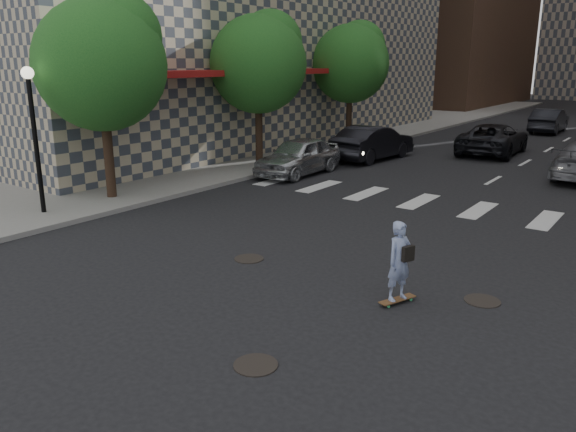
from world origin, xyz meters
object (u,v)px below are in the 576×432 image
traffic_car_a (373,143)px  traffic_car_c (493,139)px  lamppost (33,120)px  skateboarder (400,261)px  tree_c (353,60)px  silver_sedan (298,156)px  traffic_car_e (549,121)px  tree_a (105,59)px  tree_b (261,60)px

traffic_car_a → traffic_car_c: (4.16, 5.12, -0.04)m
lamppost → skateboarder: bearing=2.2°
tree_c → traffic_car_a: 6.15m
silver_sedan → tree_c: bearing=104.9°
tree_c → skateboarder: (11.43, -18.20, -3.78)m
tree_c → traffic_car_e: tree_c is taller
tree_a → tree_b: 8.00m
tree_c → traffic_car_e: (7.73, 12.86, -3.86)m
silver_sedan → tree_a: bearing=-109.4°
tree_a → traffic_car_a: size_ratio=1.33×
tree_a → traffic_car_c: size_ratio=1.18×
lamppost → traffic_car_a: (3.30, 15.09, -2.12)m
tree_b → traffic_car_a: bearing=53.9°
tree_a → tree_c: same height
skateboarder → silver_sedan: (-8.98, 9.54, -0.10)m
traffic_car_c → traffic_car_a: bearing=48.3°
traffic_car_c → skateboarder: bearing=98.9°
skateboarder → traffic_car_c: 20.18m
silver_sedan → traffic_car_c: traffic_car_c is taller
silver_sedan → traffic_car_a: bearing=80.2°
tree_c → traffic_car_c: bearing=12.0°
tree_a → skateboarder: 12.24m
lamppost → skateboarder: lamppost is taller
traffic_car_a → tree_b: bearing=58.7°
lamppost → traffic_car_a: lamppost is taller
lamppost → traffic_car_a: bearing=77.7°
traffic_car_a → traffic_car_e: (4.48, 16.41, -0.03)m
silver_sedan → traffic_car_c: bearing=63.2°
lamppost → tree_c: size_ratio=0.65×
tree_a → silver_sedan: (2.45, 7.34, -3.87)m
tree_c → silver_sedan: (2.45, -8.66, -3.87)m
lamppost → tree_b: 10.77m
tree_b → skateboarder: size_ratio=3.99×
tree_b → tree_c: 8.00m
silver_sedan → traffic_car_e: bearing=75.3°
lamppost → tree_b: size_ratio=0.65×
skateboarder → lamppost: bearing=-156.5°
tree_a → traffic_car_c: bearing=67.1°
skateboarder → traffic_car_e: bearing=118.1°
skateboarder → traffic_car_e: (-3.70, 31.06, -0.08)m
tree_a → tree_b: same height
tree_b → traffic_car_e: tree_b is taller
tree_a → traffic_car_c: tree_a is taller
lamppost → traffic_car_e: bearing=76.1°
tree_c → traffic_car_a: bearing=-47.5°
traffic_car_e → tree_c: bearing=58.2°
tree_b → tree_c: size_ratio=1.00×
traffic_car_c → lamppost: bearing=67.2°
traffic_car_c → silver_sedan: bearing=61.6°
skateboarder → traffic_car_e: 31.28m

